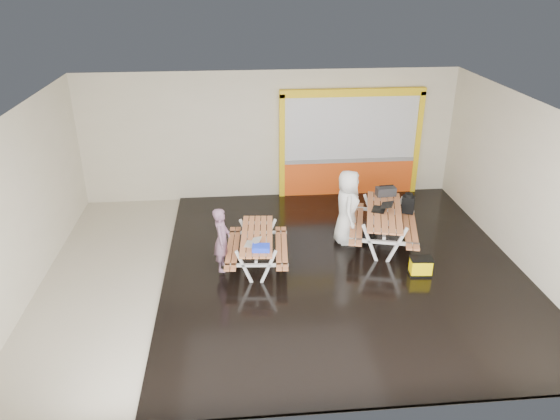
{
  "coord_description": "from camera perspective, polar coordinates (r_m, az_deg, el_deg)",
  "views": [
    {
      "loc": [
        -0.96,
        -9.54,
        5.85
      ],
      "look_at": [
        0.0,
        0.9,
        1.0
      ],
      "focal_mm": 33.62,
      "sensor_mm": 36.0,
      "label": 1
    }
  ],
  "objects": [
    {
      "name": "dark_case",
      "position": [
        12.49,
        9.25,
        -2.74
      ],
      "size": [
        0.57,
        0.53,
        0.17
      ],
      "primitive_type": "cube",
      "rotation": [
        0.0,
        0.0,
        -0.58
      ],
      "color": "black",
      "rests_on": "deck"
    },
    {
      "name": "blue_pouch",
      "position": [
        10.42,
        -2.08,
        -4.14
      ],
      "size": [
        0.37,
        0.28,
        0.1
      ],
      "primitive_type": "cube",
      "rotation": [
        0.0,
        0.0,
        -0.1
      ],
      "color": "#1A36E7",
      "rests_on": "picnic_table_left"
    },
    {
      "name": "person_right",
      "position": [
        11.98,
        7.33,
        0.28
      ],
      "size": [
        0.67,
        0.93,
        1.77
      ],
      "primitive_type": "imported",
      "rotation": [
        0.0,
        0.0,
        1.44
      ],
      "color": "white",
      "rests_on": "deck"
    },
    {
      "name": "toolbox",
      "position": [
        12.84,
        11.43,
        2.01
      ],
      "size": [
        0.48,
        0.27,
        0.27
      ],
      "color": "black",
      "rests_on": "picnic_table_right"
    },
    {
      "name": "picnic_table_left",
      "position": [
        11.11,
        -2.51,
        -3.53
      ],
      "size": [
        1.41,
        1.97,
        0.75
      ],
      "color": "#BE7145",
      "rests_on": "deck"
    },
    {
      "name": "kiosk",
      "position": [
        14.52,
        7.63,
        6.94
      ],
      "size": [
        3.88,
        0.16,
        3.0
      ],
      "color": "#F75416",
      "rests_on": "room"
    },
    {
      "name": "picnic_table_right",
      "position": [
        12.14,
        11.2,
        -0.97
      ],
      "size": [
        1.98,
        2.49,
        0.88
      ],
      "color": "#BE7145",
      "rests_on": "deck"
    },
    {
      "name": "person_left",
      "position": [
        10.83,
        -6.34,
        -3.21
      ],
      "size": [
        0.41,
        0.55,
        1.38
      ],
      "primitive_type": "imported",
      "rotation": [
        0.0,
        0.0,
        1.4
      ],
      "color": "#7C566D",
      "rests_on": "deck"
    },
    {
      "name": "laptop_right",
      "position": [
        12.05,
        11.0,
        0.25
      ],
      "size": [
        0.57,
        0.54,
        0.19
      ],
      "color": "black",
      "rests_on": "picnic_table_right"
    },
    {
      "name": "deck",
      "position": [
        11.39,
        6.73,
        -6.11
      ],
      "size": [
        7.5,
        7.98,
        0.05
      ],
      "primitive_type": "cube",
      "color": "black",
      "rests_on": "room"
    },
    {
      "name": "room",
      "position": [
        10.43,
        0.45,
        1.67
      ],
      "size": [
        10.02,
        8.02,
        3.52
      ],
      "color": "beige",
      "rests_on": "ground"
    },
    {
      "name": "fluke_bag",
      "position": [
        11.28,
        15.05,
        -5.96
      ],
      "size": [
        0.47,
        0.33,
        0.39
      ],
      "color": "black",
      "rests_on": "deck"
    },
    {
      "name": "backpack",
      "position": [
        12.73,
        13.76,
        0.7
      ],
      "size": [
        0.34,
        0.29,
        0.49
      ],
      "color": "black",
      "rests_on": "picnic_table_right"
    },
    {
      "name": "laptop_left",
      "position": [
        10.64,
        -3.02,
        -3.56
      ],
      "size": [
        0.37,
        0.35,
        0.13
      ],
      "color": "silver",
      "rests_on": "picnic_table_left"
    }
  ]
}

